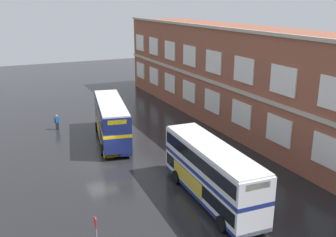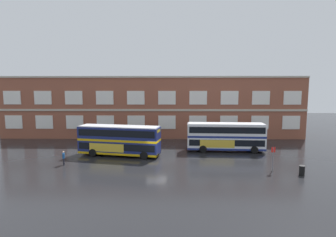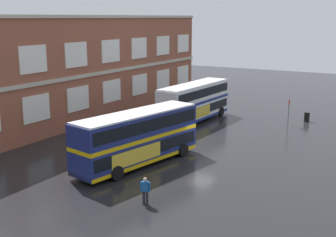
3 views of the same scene
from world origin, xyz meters
name	(u,v)px [view 1 (image 1 of 3)]	position (x,y,z in m)	size (l,w,h in m)	color
ground_plane	(123,159)	(0.00, 2.00, 0.00)	(120.00, 120.00, 0.00)	black
brick_terminal_building	(259,81)	(-1.66, 17.98, 5.44)	(54.79, 8.19, 11.17)	brown
double_decker_near	(111,120)	(-5.17, 2.60, 2.15)	(11.29, 4.62, 4.07)	navy
double_decker_middle	(212,172)	(9.72, 5.37, 2.15)	(11.12, 3.30, 4.07)	silver
waiting_passenger	(57,122)	(-10.98, -1.88, 0.93)	(0.35, 0.63, 1.70)	black
bus_stand_flag	(96,235)	(13.09, -3.85, 1.64)	(0.44, 0.10, 2.70)	slate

